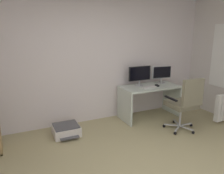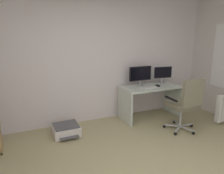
% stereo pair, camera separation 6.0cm
% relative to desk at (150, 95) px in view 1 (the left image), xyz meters
% --- Properties ---
extents(wall_back, '(5.58, 0.10, 2.73)m').
position_rel_desk_xyz_m(wall_back, '(-1.28, 0.42, 0.84)').
color(wall_back, silver).
rests_on(wall_back, ground).
extents(desk, '(1.31, 0.65, 0.73)m').
position_rel_desk_xyz_m(desk, '(0.00, 0.00, 0.00)').
color(desk, silver).
rests_on(desk, ground).
extents(monitor_main, '(0.54, 0.18, 0.43)m').
position_rel_desk_xyz_m(monitor_main, '(-0.19, 0.15, 0.46)').
color(monitor_main, '#B2B5B7').
rests_on(monitor_main, desk).
extents(monitor_secondary, '(0.47, 0.18, 0.40)m').
position_rel_desk_xyz_m(monitor_secondary, '(0.41, 0.15, 0.44)').
color(monitor_secondary, '#B2B5B7').
rests_on(monitor_secondary, desk).
extents(keyboard, '(0.35, 0.15, 0.02)m').
position_rel_desk_xyz_m(keyboard, '(-0.10, -0.10, 0.21)').
color(keyboard, silver).
rests_on(keyboard, desk).
extents(computer_mouse, '(0.08, 0.11, 0.03)m').
position_rel_desk_xyz_m(computer_mouse, '(0.13, -0.08, 0.22)').
color(computer_mouse, black).
rests_on(computer_mouse, desk).
extents(office_chair, '(0.62, 0.63, 1.07)m').
position_rel_desk_xyz_m(office_chair, '(0.18, -0.90, 0.08)').
color(office_chair, '#B7BABC').
rests_on(office_chair, ground).
extents(printer, '(0.48, 0.53, 0.20)m').
position_rel_desk_xyz_m(printer, '(-1.93, -0.10, -0.43)').
color(printer, silver).
rests_on(printer, ground).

